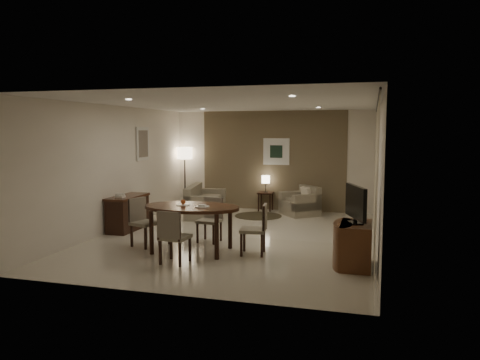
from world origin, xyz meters
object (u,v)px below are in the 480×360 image
(console_desk, at_px, (128,213))
(floor_lamp, at_px, (185,177))
(side_table, at_px, (266,201))
(dining_table, at_px, (192,229))
(chair_far, at_px, (209,220))
(armchair, at_px, (300,201))
(tv_cabinet, at_px, (356,245))
(sofa, at_px, (206,201))
(chair_left, at_px, (145,222))
(chair_right, at_px, (253,229))
(chair_near, at_px, (175,236))

(console_desk, xyz_separation_m, floor_lamp, (0.00, 3.24, 0.47))
(console_desk, relative_size, side_table, 2.38)
(console_desk, relative_size, dining_table, 0.68)
(chair_far, relative_size, armchair, 1.03)
(tv_cabinet, height_order, floor_lamp, floor_lamp)
(dining_table, relative_size, side_table, 3.47)
(sofa, distance_m, floor_lamp, 1.61)
(sofa, bearing_deg, floor_lamp, 31.99)
(armchair, bearing_deg, dining_table, -57.82)
(dining_table, xyz_separation_m, chair_left, (-0.97, 0.11, 0.04))
(tv_cabinet, relative_size, chair_right, 1.01)
(chair_left, bearing_deg, sofa, 18.52)
(chair_far, xyz_separation_m, chair_right, (1.04, -0.66, 0.02))
(chair_right, bearing_deg, side_table, -177.16)
(console_desk, height_order, armchair, console_desk)
(dining_table, bearing_deg, chair_right, 5.06)
(tv_cabinet, bearing_deg, armchair, 109.68)
(chair_near, distance_m, chair_right, 1.40)
(floor_lamp, bearing_deg, console_desk, -90.08)
(dining_table, relative_size, chair_right, 1.97)
(chair_left, bearing_deg, chair_near, -113.27)
(chair_far, bearing_deg, console_desk, 170.50)
(tv_cabinet, xyz_separation_m, chair_left, (-3.84, 0.29, 0.10))
(chair_right, bearing_deg, chair_left, -97.40)
(armchair, bearing_deg, side_table, -152.75)
(sofa, bearing_deg, chair_near, -177.12)
(chair_right, bearing_deg, dining_table, -92.00)
(console_desk, relative_size, armchair, 1.44)
(chair_left, bearing_deg, tv_cabinet, -75.80)
(chair_near, distance_m, floor_lamp, 5.72)
(console_desk, distance_m, chair_far, 2.16)
(tv_cabinet, height_order, chair_right, chair_right)
(dining_table, relative_size, armchair, 2.11)
(tv_cabinet, bearing_deg, chair_right, 171.09)
(chair_right, relative_size, side_table, 1.76)
(chair_far, relative_size, floor_lamp, 0.50)
(sofa, bearing_deg, chair_right, -158.36)
(tv_cabinet, relative_size, chair_far, 1.05)
(dining_table, relative_size, chair_far, 2.05)
(chair_left, xyz_separation_m, sofa, (-0.00, 3.31, -0.06))
(dining_table, bearing_deg, chair_left, 173.52)
(console_desk, height_order, side_table, console_desk)
(chair_right, bearing_deg, tv_cabinet, 74.03)
(sofa, height_order, floor_lamp, floor_lamp)
(chair_far, relative_size, chair_right, 0.96)
(chair_far, relative_size, chair_left, 0.95)
(tv_cabinet, height_order, chair_near, chair_near)
(tv_cabinet, distance_m, armchair, 4.61)
(chair_far, distance_m, armchair, 3.63)
(console_desk, height_order, sofa, sofa)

